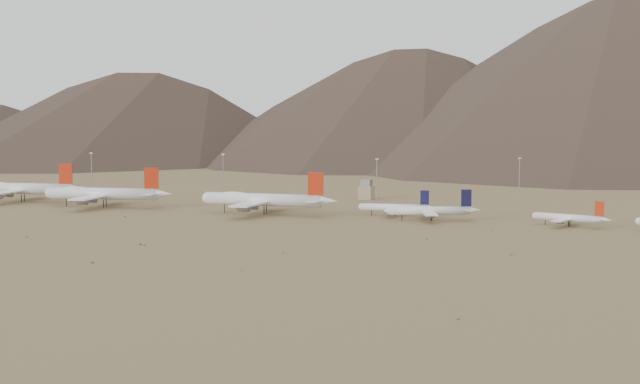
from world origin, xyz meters
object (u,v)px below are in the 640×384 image
at_px(widebody_centre, 103,193).
at_px(narrowbody_b, 432,211).
at_px(narrowbody_a, 396,208).
at_px(widebody_east, 264,200).
at_px(widebody_west, 21,188).
at_px(control_tower, 366,191).

relative_size(widebody_centre, narrowbody_b, 1.71).
bearing_deg(narrowbody_a, widebody_east, -173.20).
bearing_deg(narrowbody_a, narrowbody_b, -40.32).
bearing_deg(widebody_east, narrowbody_a, 13.26).
bearing_deg(widebody_east, widebody_west, 174.46).
xyz_separation_m(widebody_east, narrowbody_a, (65.09, 18.51, -3.36)).
relative_size(narrowbody_a, narrowbody_b, 0.91).
height_order(widebody_west, narrowbody_b, widebody_west).
bearing_deg(widebody_centre, control_tower, 29.54).
height_order(widebody_west, widebody_east, widebody_west).
distance_m(widebody_west, control_tower, 204.09).
relative_size(widebody_west, narrowbody_b, 1.74).
distance_m(widebody_centre, narrowbody_b, 184.44).
height_order(widebody_centre, widebody_east, widebody_centre).
distance_m(narrowbody_a, narrowbody_b, 25.71).
xyz_separation_m(widebody_west, control_tower, (183.39, 89.54, -2.49)).
xyz_separation_m(widebody_east, narrowbody_b, (87.07, 5.18, -2.73)).
bearing_deg(widebody_east, widebody_centre, 177.92).
distance_m(widebody_west, widebody_east, 161.38).
xyz_separation_m(narrowbody_a, narrowbody_b, (21.97, -13.33, 0.63)).
bearing_deg(widebody_centre, widebody_east, -9.48).
distance_m(widebody_centre, widebody_east, 97.25).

